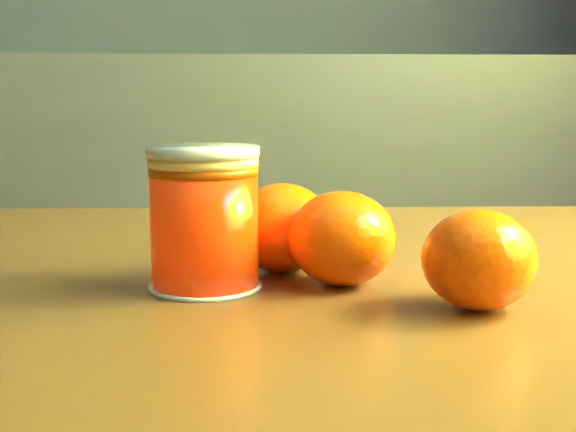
{
  "coord_description": "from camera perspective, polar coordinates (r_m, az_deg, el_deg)",
  "views": [
    {
      "loc": [
        0.84,
        -0.33,
        0.84
      ],
      "look_at": [
        0.88,
        0.2,
        0.76
      ],
      "focal_mm": 50.0,
      "sensor_mm": 36.0,
      "label": 1
    }
  ],
  "objects": [
    {
      "name": "orange_back",
      "position": [
        0.57,
        -0.43,
        -0.83
      ],
      "size": [
        0.07,
        0.07,
        0.06
      ],
      "primitive_type": "ellipsoid",
      "rotation": [
        0.0,
        0.0,
        0.02
      ],
      "color": "#FF5005",
      "rests_on": "table"
    },
    {
      "name": "juice_glass",
      "position": [
        0.53,
        -5.98,
        -0.22
      ],
      "size": [
        0.07,
        0.07,
        0.09
      ],
      "rotation": [
        0.0,
        0.0,
        -0.17
      ],
      "color": "#FF2D05",
      "rests_on": "table"
    },
    {
      "name": "orange_front",
      "position": [
        0.54,
        3.87,
        -1.59
      ],
      "size": [
        0.09,
        0.09,
        0.06
      ],
      "primitive_type": "ellipsoid",
      "rotation": [
        0.0,
        0.0,
        -0.39
      ],
      "color": "#FF5005",
      "rests_on": "table"
    },
    {
      "name": "table",
      "position": [
        0.58,
        -3.21,
        -13.34
      ],
      "size": [
        0.98,
        0.71,
        0.71
      ],
      "rotation": [
        0.0,
        0.0,
        -0.05
      ],
      "color": "brown",
      "rests_on": "ground"
    },
    {
      "name": "orange_extra",
      "position": [
        0.49,
        13.43,
        -3.03
      ],
      "size": [
        0.09,
        0.09,
        0.06
      ],
      "primitive_type": "ellipsoid",
      "rotation": [
        0.0,
        0.0,
        -0.4
      ],
      "color": "#FF5005",
      "rests_on": "table"
    }
  ]
}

